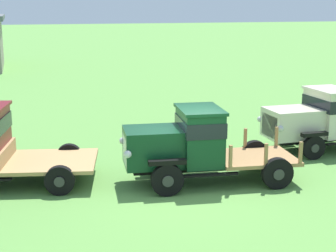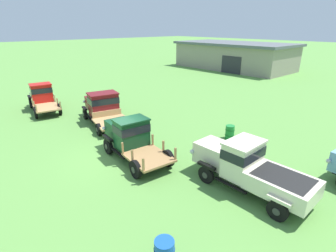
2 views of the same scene
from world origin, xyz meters
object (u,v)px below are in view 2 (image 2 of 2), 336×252
vintage_truck_foreground_near (42,96)px  farm_shed (234,55)px  vintage_truck_far_side (248,166)px  vintage_truck_second_in_line (103,106)px  oil_drum_beside_row (230,132)px  vintage_truck_midrow_center (130,136)px

vintage_truck_foreground_near → farm_shed: bearing=94.9°
vintage_truck_far_side → vintage_truck_second_in_line: bearing=-178.6°
vintage_truck_second_in_line → oil_drum_beside_row: size_ratio=7.10×
vintage_truck_foreground_near → vintage_truck_far_side: size_ratio=0.99×
farm_shed → oil_drum_beside_row: size_ratio=21.73×
vintage_truck_foreground_near → vintage_truck_second_in_line: bearing=21.4°
vintage_truck_far_side → oil_drum_beside_row: vintage_truck_far_side is taller
vintage_truck_second_in_line → vintage_truck_midrow_center: 5.96m
farm_shed → vintage_truck_foreground_near: (2.59, -30.01, -0.90)m
vintage_truck_foreground_near → vintage_truck_midrow_center: 11.55m
vintage_truck_far_side → vintage_truck_midrow_center: bearing=-162.1°
farm_shed → vintage_truck_second_in_line: bearing=-73.2°
vintage_truck_second_in_line → vintage_truck_far_side: (11.51, 0.27, -0.06)m
farm_shed → vintage_truck_far_side: (19.89, -27.48, -0.98)m
vintage_truck_second_in_line → vintage_truck_far_side: size_ratio=1.12×
vintage_truck_second_in_line → oil_drum_beside_row: vintage_truck_second_in_line is taller
farm_shed → oil_drum_beside_row: bearing=-55.4°
vintage_truck_second_in_line → oil_drum_beside_row: (7.97, 4.09, -0.68)m
farm_shed → vintage_truck_second_in_line: farm_shed is taller
oil_drum_beside_row → vintage_truck_foreground_near: bearing=-155.2°
vintage_truck_far_side → oil_drum_beside_row: bearing=132.9°
vintage_truck_midrow_center → oil_drum_beside_row: bearing=68.6°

